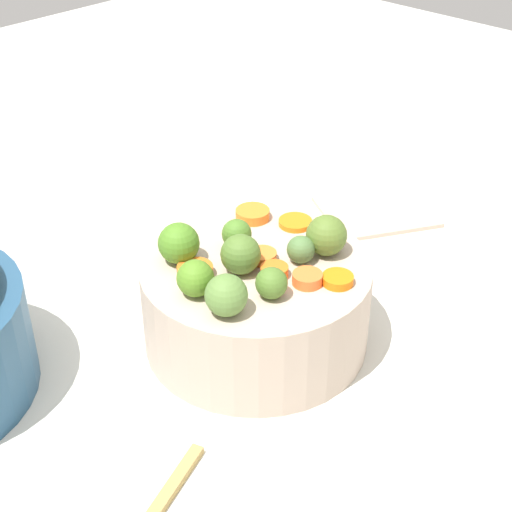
% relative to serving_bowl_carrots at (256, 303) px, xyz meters
% --- Properties ---
extents(tabletop, '(2.40, 2.40, 0.02)m').
position_rel_serving_bowl_carrots_xyz_m(tabletop, '(-0.01, 0.01, -0.06)').
color(tabletop, silver).
rests_on(tabletop, ground).
extents(serving_bowl_carrots, '(0.24, 0.24, 0.10)m').
position_rel_serving_bowl_carrots_xyz_m(serving_bowl_carrots, '(0.00, 0.00, 0.00)').
color(serving_bowl_carrots, '#C0AA97').
rests_on(serving_bowl_carrots, tabletop).
extents(carrot_slice_0, '(0.04, 0.04, 0.01)m').
position_rel_serving_bowl_carrots_xyz_m(carrot_slice_0, '(0.06, 0.01, 0.06)').
color(carrot_slice_0, orange).
rests_on(carrot_slice_0, serving_bowl_carrots).
extents(carrot_slice_1, '(0.04, 0.04, 0.01)m').
position_rel_serving_bowl_carrots_xyz_m(carrot_slice_1, '(-0.07, 0.06, 0.06)').
color(carrot_slice_1, orange).
rests_on(carrot_slice_1, serving_bowl_carrots).
extents(carrot_slice_2, '(0.04, 0.04, 0.01)m').
position_rel_serving_bowl_carrots_xyz_m(carrot_slice_2, '(-0.00, 0.01, 0.05)').
color(carrot_slice_2, orange).
rests_on(carrot_slice_2, serving_bowl_carrots).
extents(carrot_slice_3, '(0.04, 0.04, 0.01)m').
position_rel_serving_bowl_carrots_xyz_m(carrot_slice_3, '(-0.03, -0.06, 0.06)').
color(carrot_slice_3, orange).
rests_on(carrot_slice_3, serving_bowl_carrots).
extents(carrot_slice_4, '(0.05, 0.05, 0.01)m').
position_rel_serving_bowl_carrots_xyz_m(carrot_slice_4, '(-0.09, -0.02, 0.05)').
color(carrot_slice_4, orange).
rests_on(carrot_slice_4, serving_bowl_carrots).
extents(carrot_slice_5, '(0.04, 0.04, 0.01)m').
position_rel_serving_bowl_carrots_xyz_m(carrot_slice_5, '(0.08, 0.03, 0.05)').
color(carrot_slice_5, orange).
rests_on(carrot_slice_5, serving_bowl_carrots).
extents(carrot_slice_6, '(0.03, 0.03, 0.01)m').
position_rel_serving_bowl_carrots_xyz_m(carrot_slice_6, '(0.03, -0.00, 0.06)').
color(carrot_slice_6, orange).
rests_on(carrot_slice_6, serving_bowl_carrots).
extents(carrot_slice_7, '(0.03, 0.03, 0.01)m').
position_rel_serving_bowl_carrots_xyz_m(carrot_slice_7, '(0.01, 0.09, 0.05)').
color(carrot_slice_7, orange).
rests_on(carrot_slice_7, serving_bowl_carrots).
extents(carrot_slice_8, '(0.04, 0.04, 0.01)m').
position_rel_serving_bowl_carrots_xyz_m(carrot_slice_8, '(-0.02, 0.09, 0.05)').
color(carrot_slice_8, orange).
rests_on(carrot_slice_8, serving_bowl_carrots).
extents(brussels_sprout_0, '(0.03, 0.03, 0.03)m').
position_rel_serving_bowl_carrots_xyz_m(brussels_sprout_0, '(-0.04, 0.01, 0.07)').
color(brussels_sprout_0, '#4C7B29').
rests_on(brussels_sprout_0, serving_bowl_carrots).
extents(brussels_sprout_1, '(0.04, 0.04, 0.04)m').
position_rel_serving_bowl_carrots_xyz_m(brussels_sprout_1, '(-0.01, -0.08, 0.07)').
color(brussels_sprout_1, '#538524').
rests_on(brussels_sprout_1, serving_bowl_carrots).
extents(brussels_sprout_2, '(0.04, 0.04, 0.04)m').
position_rel_serving_bowl_carrots_xyz_m(brussels_sprout_2, '(-0.06, -0.05, 0.07)').
color(brussels_sprout_2, '#4D8324').
rests_on(brussels_sprout_2, serving_bowl_carrots).
extents(brussels_sprout_3, '(0.04, 0.04, 0.04)m').
position_rel_serving_bowl_carrots_xyz_m(brussels_sprout_3, '(0.04, -0.08, 0.07)').
color(brussels_sprout_3, '#5B823A').
rests_on(brussels_sprout_3, serving_bowl_carrots).
extents(brussels_sprout_4, '(0.04, 0.04, 0.04)m').
position_rel_serving_bowl_carrots_xyz_m(brussels_sprout_4, '(0.04, 0.07, 0.07)').
color(brussels_sprout_4, '#56732C').
rests_on(brussels_sprout_4, serving_bowl_carrots).
extents(brussels_sprout_5, '(0.04, 0.04, 0.04)m').
position_rel_serving_bowl_carrots_xyz_m(brussels_sprout_5, '(-0.00, -0.02, 0.07)').
color(brussels_sprout_5, '#50732D').
rests_on(brussels_sprout_5, serving_bowl_carrots).
extents(brussels_sprout_6, '(0.03, 0.03, 0.03)m').
position_rel_serving_bowl_carrots_xyz_m(brussels_sprout_6, '(0.03, 0.04, 0.06)').
color(brussels_sprout_6, '#4F753D').
rests_on(brussels_sprout_6, serving_bowl_carrots).
extents(brussels_sprout_7, '(0.03, 0.03, 0.03)m').
position_rel_serving_bowl_carrots_xyz_m(brussels_sprout_7, '(0.05, -0.03, 0.07)').
color(brussels_sprout_7, '#4E742A').
rests_on(brussels_sprout_7, serving_bowl_carrots).
extents(dish_towel, '(0.18, 0.19, 0.01)m').
position_rel_serving_bowl_carrots_xyz_m(dish_towel, '(-0.07, 0.32, -0.05)').
color(dish_towel, '#C8AD96').
rests_on(dish_towel, tabletop).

